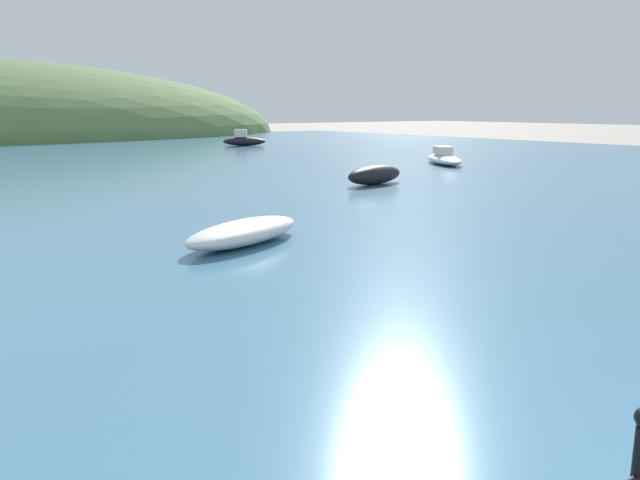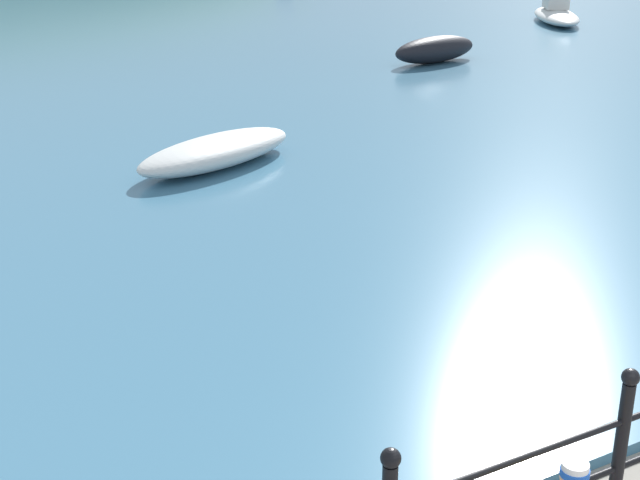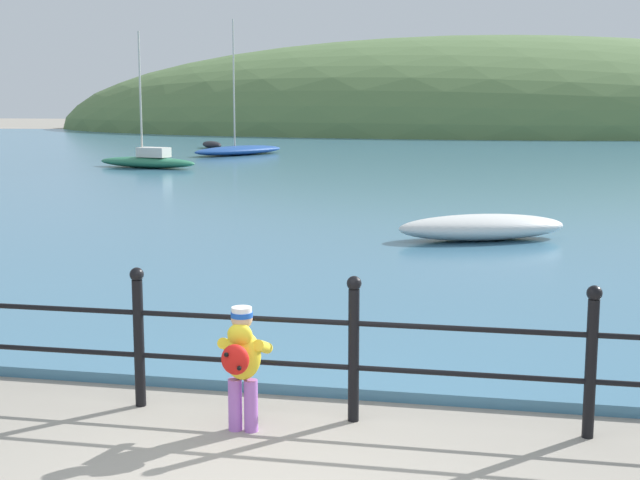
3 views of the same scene
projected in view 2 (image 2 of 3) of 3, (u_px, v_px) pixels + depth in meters
The scene contains 3 objects.
boat_far_right at pixel (556, 15), 29.55m from camera, with size 3.21×4.11×0.82m.
boat_nearest_quay at pixel (216, 151), 13.90m from camera, with size 3.27×2.19×0.46m.
boat_green_fishing at pixel (435, 49), 22.48m from camera, with size 2.79×1.33×0.66m.
Camera 2 is at (-3.73, -1.96, 4.06)m, focal length 50.00 mm.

